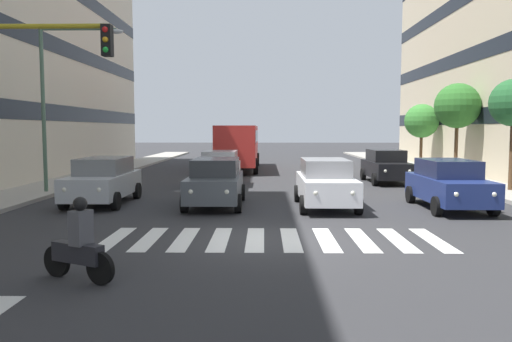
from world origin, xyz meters
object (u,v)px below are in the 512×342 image
Objects in this scene: car_2 at (216,182)px; street_lamp_right at (57,89)px; car_3 at (103,180)px; car_row2_0 at (220,168)px; motorcycle_with_rider at (79,246)px; car_row2_1 at (386,166)px; street_tree_2 at (457,106)px; bus_behind_traffic at (239,143)px; car_0 at (448,184)px; street_tree_3 at (422,121)px; car_1 at (325,183)px.

car_2 is 0.64× the size of street_lamp_right.
car_2 and car_3 have the same top height.
motorcycle_with_rider is (1.24, 15.40, -0.24)m from car_row2_0.
street_lamp_right is at bearing 18.50° from car_row2_1.
bus_behind_traffic is at bearing -26.60° from street_tree_2.
car_2 is at bearing -100.31° from motorcycle_with_rider.
street_lamp_right is (15.12, -3.50, 3.58)m from car_0.
street_tree_2 reaches higher than car_row2_0.
car_3 is 23.03m from street_tree_3.
car_1 is at bearing 175.78° from car_2.
car_2 is 16.45m from street_tree_2.
car_row2_0 is at bearing -38.68° from car_0.
bus_behind_traffic reaches higher than car_0.
motorcycle_with_rider is 0.36× the size of street_tree_3.
car_1 is at bearing 103.29° from bus_behind_traffic.
car_row2_1 is at bearing 133.85° from bus_behind_traffic.
car_row2_1 is 0.42× the size of bus_behind_traffic.
car_0 is at bearing 115.84° from bus_behind_traffic.
car_1 is 3.96m from car_2.
street_tree_2 is at bearing -126.45° from motorcycle_with_rider.
car_3 is at bearing -74.64° from motorcycle_with_rider.
car_row2_1 is 9.55m from street_tree_3.
street_lamp_right is 1.33× the size of street_tree_2.
street_tree_2 is at bearing -153.83° from car_row2_1.
car_row2_0 is 2.83× the size of motorcycle_with_rider.
car_2 is at bearing 93.58° from car_row2_0.
bus_behind_traffic reaches higher than car_row2_1.
car_2 is 16.47m from bus_behind_traffic.
street_lamp_right is at bearing -16.74° from car_1.
car_row2_1 is at bearing -161.50° from street_lamp_right.
bus_behind_traffic is 15.35m from street_lamp_right.
car_3 is 1.00× the size of car_row2_0.
car_row2_0 is (0.40, -6.37, 0.00)m from car_2.
car_3 and car_row2_0 have the same top height.
motorcycle_with_rider is (5.59, 8.73, -0.24)m from car_1.
street_lamp_right is at bearing -43.35° from car_3.
street_tree_3 is at bearing -136.80° from car_3.
street_tree_3 reaches higher than car_row2_0.
street_tree_2 is (-12.53, 6.27, 2.20)m from bus_behind_traffic.
car_1 is 0.86× the size of street_tree_2.
car_3 is 2.83× the size of motorcycle_with_rider.
car_row2_1 is at bearing -169.22° from car_row2_0.
car_1 is 1.00× the size of car_row2_0.
car_3 is at bearing 43.20° from street_tree_3.
car_row2_1 is 16.23m from street_lamp_right.
car_row2_0 is (4.35, -6.66, 0.00)m from car_1.
car_row2_0 is at bearing -152.38° from street_lamp_right.
bus_behind_traffic is at bearing -46.15° from car_row2_1.
street_tree_3 reaches higher than car_3.
street_tree_2 reaches higher than car_3.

